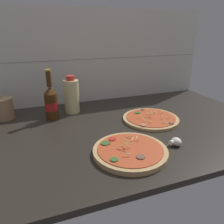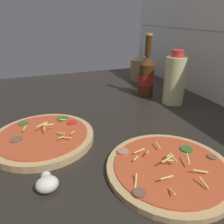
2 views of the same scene
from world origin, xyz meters
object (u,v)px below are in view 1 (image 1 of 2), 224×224
pizza_far (151,119)px  oil_bottle (72,96)px  utensil_crock (3,108)px  beer_bottle (51,102)px  pizza_near (130,151)px  mushroom_left (176,142)px

pizza_far → oil_bottle: 45.71cm
utensil_crock → beer_bottle: bearing=-21.0°
pizza_far → oil_bottle: size_ratio=1.38×
oil_bottle → utensil_crock: oil_bottle is taller
pizza_near → pizza_far: 35.84cm
pizza_near → utensil_crock: bearing=131.1°
beer_bottle → oil_bottle: size_ratio=1.24×
mushroom_left → utensil_crock: size_ratio=0.26×
pizza_near → pizza_far: (24.18, 26.46, -0.29)cm
pizza_far → mushroom_left: size_ratio=5.92×
oil_bottle → utensil_crock: bearing=175.1°
utensil_crock → pizza_far: bearing=-21.9°
beer_bottle → mushroom_left: bearing=-46.5°
oil_bottle → utensil_crock: (-36.17, 3.12, -3.93)cm
pizza_far → beer_bottle: bearing=157.7°
beer_bottle → oil_bottle: beer_bottle is taller
beer_bottle → utensil_crock: 26.13cm
oil_bottle → utensil_crock: size_ratio=1.14×
beer_bottle → oil_bottle: 13.51cm
oil_bottle → mushroom_left: oil_bottle is taller
beer_bottle → mushroom_left: beer_bottle is taller
pizza_near → pizza_far: size_ratio=0.99×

